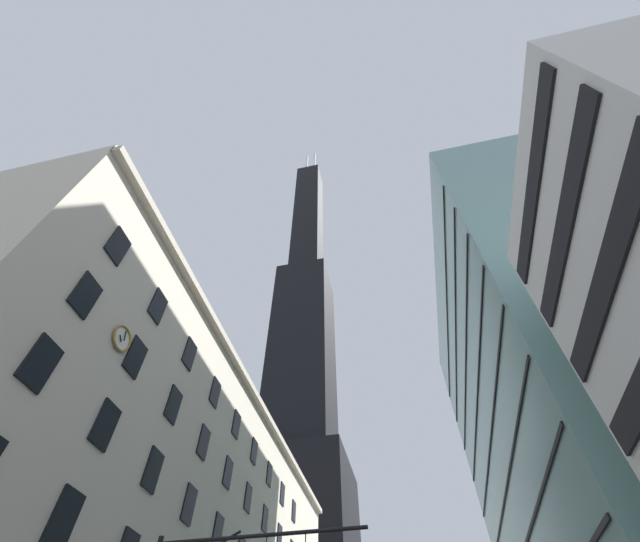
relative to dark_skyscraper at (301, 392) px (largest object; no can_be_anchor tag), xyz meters
name	(u,v)px	position (x,y,z in m)	size (l,w,h in m)	color
dark_skyscraper	(301,392)	(0.00, 0.00, 0.00)	(23.73, 23.73, 218.74)	black
glass_office_midrise	(568,420)	(39.63, -52.66, -43.08)	(14.26, 36.03, 42.61)	gray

